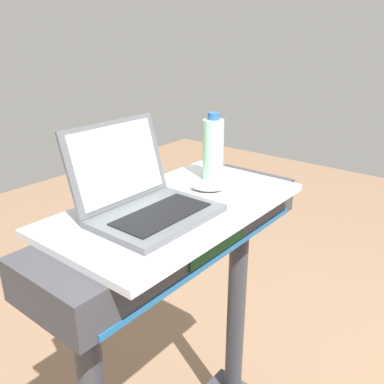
% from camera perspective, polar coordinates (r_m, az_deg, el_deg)
% --- Properties ---
extents(desk_board, '(0.74, 0.41, 0.02)m').
position_cam_1_polar(desk_board, '(1.16, -1.93, -2.20)').
color(desk_board, silver).
rests_on(desk_board, treadmill_base).
extents(laptop, '(0.31, 0.28, 0.23)m').
position_cam_1_polar(laptop, '(1.08, -6.49, -0.83)').
color(laptop, '#515459').
rests_on(laptop, desk_board).
extents(computer_mouse, '(0.10, 0.12, 0.03)m').
position_cam_1_polar(computer_mouse, '(1.25, 2.31, 0.85)').
color(computer_mouse, '#B2B2B7').
rests_on(computer_mouse, desk_board).
extents(water_bottle, '(0.07, 0.07, 0.22)m').
position_cam_1_polar(water_bottle, '(1.32, 3.05, 5.91)').
color(water_bottle, '#9EDBB2').
rests_on(water_bottle, desk_board).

